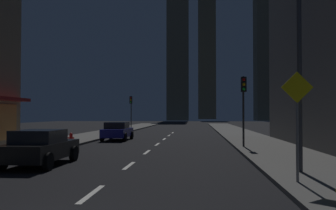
{
  "coord_description": "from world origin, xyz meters",
  "views": [
    {
      "loc": [
        2.74,
        -6.09,
        2.08
      ],
      "look_at": [
        0.0,
        27.91,
        2.94
      ],
      "focal_mm": 38.84,
      "sensor_mm": 36.0,
      "label": 1
    }
  ],
  "objects_px": {
    "car_parked_near": "(41,147)",
    "traffic_light_far_left": "(131,105)",
    "street_lamp_right": "(274,27)",
    "traffic_light_near_right": "(244,96)",
    "car_parked_far": "(117,131)",
    "pedestrian_crossing_sign": "(297,116)",
    "fire_hydrant_far_left": "(71,138)"
  },
  "relations": [
    {
      "from": "traffic_light_near_right",
      "to": "traffic_light_far_left",
      "type": "height_order",
      "value": "same"
    },
    {
      "from": "car_parked_near",
      "to": "traffic_light_far_left",
      "type": "xyz_separation_m",
      "value": [
        -1.9,
        30.42,
        2.45
      ]
    },
    {
      "from": "street_lamp_right",
      "to": "traffic_light_far_left",
      "type": "bearing_deg",
      "value": 108.7
    },
    {
      "from": "car_parked_far",
      "to": "street_lamp_right",
      "type": "height_order",
      "value": "street_lamp_right"
    },
    {
      "from": "car_parked_near",
      "to": "street_lamp_right",
      "type": "height_order",
      "value": "street_lamp_right"
    },
    {
      "from": "traffic_light_near_right",
      "to": "street_lamp_right",
      "type": "relative_size",
      "value": 0.64
    },
    {
      "from": "traffic_light_far_left",
      "to": "pedestrian_crossing_sign",
      "type": "relative_size",
      "value": 1.33
    },
    {
      "from": "street_lamp_right",
      "to": "fire_hydrant_far_left",
      "type": "bearing_deg",
      "value": 133.83
    },
    {
      "from": "fire_hydrant_far_left",
      "to": "traffic_light_near_right",
      "type": "height_order",
      "value": "traffic_light_near_right"
    },
    {
      "from": "street_lamp_right",
      "to": "pedestrian_crossing_sign",
      "type": "distance_m",
      "value": 3.61
    },
    {
      "from": "car_parked_near",
      "to": "fire_hydrant_far_left",
      "type": "xyz_separation_m",
      "value": [
        -2.3,
        10.03,
        -0.29
      ]
    },
    {
      "from": "street_lamp_right",
      "to": "car_parked_far",
      "type": "bearing_deg",
      "value": 119.39
    },
    {
      "from": "traffic_light_near_right",
      "to": "traffic_light_far_left",
      "type": "distance_m",
      "value": 25.33
    },
    {
      "from": "car_parked_far",
      "to": "traffic_light_near_right",
      "type": "bearing_deg",
      "value": -36.04
    },
    {
      "from": "car_parked_near",
      "to": "traffic_light_far_left",
      "type": "relative_size",
      "value": 1.01
    },
    {
      "from": "car_parked_far",
      "to": "street_lamp_right",
      "type": "distance_m",
      "value": 18.8
    },
    {
      "from": "car_parked_near",
      "to": "fire_hydrant_far_left",
      "type": "bearing_deg",
      "value": 102.91
    },
    {
      "from": "traffic_light_near_right",
      "to": "traffic_light_far_left",
      "type": "xyz_separation_m",
      "value": [
        -11.0,
        22.82,
        0.0
      ]
    },
    {
      "from": "car_parked_far",
      "to": "fire_hydrant_far_left",
      "type": "height_order",
      "value": "car_parked_far"
    },
    {
      "from": "car_parked_far",
      "to": "street_lamp_right",
      "type": "bearing_deg",
      "value": -60.61
    },
    {
      "from": "fire_hydrant_far_left",
      "to": "traffic_light_near_right",
      "type": "distance_m",
      "value": 11.97
    },
    {
      "from": "traffic_light_near_right",
      "to": "fire_hydrant_far_left",
      "type": "bearing_deg",
      "value": 167.96
    },
    {
      "from": "car_parked_near",
      "to": "traffic_light_far_left",
      "type": "distance_m",
      "value": 30.58
    },
    {
      "from": "pedestrian_crossing_sign",
      "to": "fire_hydrant_far_left",
      "type": "bearing_deg",
      "value": 130.09
    },
    {
      "from": "fire_hydrant_far_left",
      "to": "street_lamp_right",
      "type": "bearing_deg",
      "value": -46.17
    },
    {
      "from": "traffic_light_near_right",
      "to": "car_parked_near",
      "type": "bearing_deg",
      "value": -140.13
    },
    {
      "from": "car_parked_far",
      "to": "fire_hydrant_far_left",
      "type": "xyz_separation_m",
      "value": [
        -2.3,
        -4.19,
        -0.29
      ]
    },
    {
      "from": "street_lamp_right",
      "to": "car_parked_near",
      "type": "bearing_deg",
      "value": 169.17
    },
    {
      "from": "traffic_light_near_right",
      "to": "car_parked_far",
      "type": "bearing_deg",
      "value": 143.96
    },
    {
      "from": "car_parked_near",
      "to": "street_lamp_right",
      "type": "xyz_separation_m",
      "value": [
        8.98,
        -1.72,
        4.33
      ]
    },
    {
      "from": "car_parked_far",
      "to": "traffic_light_far_left",
      "type": "xyz_separation_m",
      "value": [
        -1.9,
        16.2,
        2.45
      ]
    },
    {
      "from": "traffic_light_near_right",
      "to": "pedestrian_crossing_sign",
      "type": "xyz_separation_m",
      "value": [
        0.1,
        -11.23,
        -1.18
      ]
    }
  ]
}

